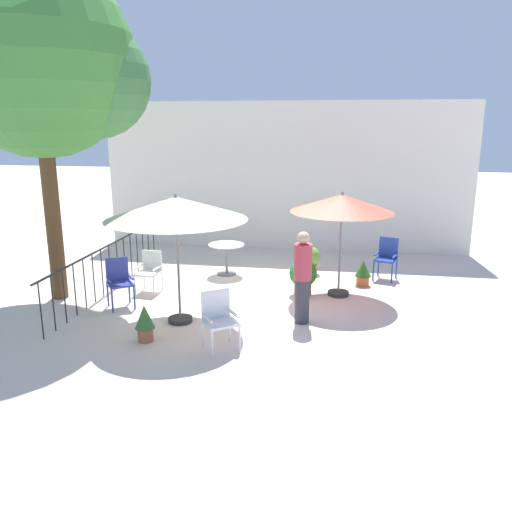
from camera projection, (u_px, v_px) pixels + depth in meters
name	position (u px, v px, depth m)	size (l,w,h in m)	color
ground_plane	(257.00, 299.00, 10.59)	(60.00, 60.00, 0.00)	beige
villa_facade	(284.00, 177.00, 14.40)	(10.15, 0.30, 4.07)	silver
terrace_railing	(109.00, 260.00, 10.93)	(0.03, 5.59, 1.01)	black
shade_tree	(42.00, 59.00, 9.54)	(3.78, 3.60, 6.43)	brown
patio_umbrella_0	(342.00, 204.00, 10.34)	(2.08, 2.08, 2.17)	#2D2D2D
patio_umbrella_1	(176.00, 209.00, 8.86)	(2.47, 2.47, 2.33)	#2D2D2D
cafe_table_0	(226.00, 253.00, 12.18)	(0.84, 0.84, 0.73)	silver
patio_chair_0	(387.00, 255.00, 11.84)	(0.58, 0.59, 0.95)	#244296
patio_chair_1	(150.00, 269.00, 10.95)	(0.48, 0.52, 0.86)	white
patio_chair_2	(219.00, 316.00, 8.18)	(0.66, 0.65, 0.92)	silver
patio_chair_3	(119.00, 279.00, 10.03)	(0.63, 0.63, 0.96)	#323D95
potted_plant_0	(363.00, 272.00, 11.38)	(0.36, 0.36, 0.57)	#B1552D
potted_plant_1	(310.00, 259.00, 12.28)	(0.47, 0.47, 0.66)	#BE6239
potted_plant_2	(303.00, 275.00, 10.76)	(0.58, 0.58, 0.75)	#9A4933
potted_plant_3	(145.00, 321.00, 8.46)	(0.33, 0.33, 0.63)	#A55A3B
standing_person	(303.00, 277.00, 9.13)	(0.45, 0.45, 1.67)	#33333D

